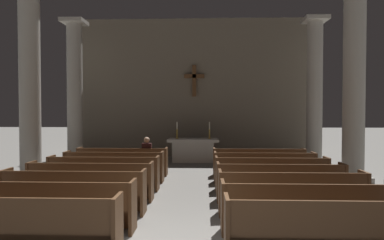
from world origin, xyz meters
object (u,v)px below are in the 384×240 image
at_px(pew_right_row_2, 307,208).
at_px(column_right_second, 354,86).
at_px(pew_left_row_6, 114,167).
at_px(pew_right_row_3, 292,193).
at_px(column_left_third, 75,93).
at_px(pew_right_row_4, 280,182).
at_px(pew_right_row_6, 264,167).
at_px(lone_worshipper, 147,155).
at_px(pew_left_row_4, 91,181).
at_px(altar, 193,150).
at_px(pew_left_row_1, 19,225).
at_px(pew_right_row_1, 330,229).
at_px(pew_left_row_5, 104,173).
at_px(pew_right_row_5, 271,174).
at_px(column_left_second, 30,87).
at_px(candlestick_left, 177,133).
at_px(pew_left_row_2, 51,206).
at_px(pew_left_row_3, 74,191).
at_px(candlestick_right, 209,133).
at_px(pew_left_row_7, 123,161).
at_px(pew_right_row_7, 259,162).
at_px(column_right_third, 314,93).

distance_m(pew_right_row_2, column_right_second, 5.95).
height_order(pew_left_row_6, pew_right_row_3, same).
bearing_deg(column_left_third, pew_right_row_4, -40.00).
relative_size(pew_right_row_6, lone_worshipper, 2.32).
relative_size(pew_left_row_4, altar, 1.39).
distance_m(pew_left_row_1, pew_right_row_1, 4.65).
height_order(pew_right_row_6, lone_worshipper, lone_worshipper).
relative_size(pew_left_row_5, pew_right_row_5, 1.00).
bearing_deg(pew_right_row_1, column_left_second, 142.44).
bearing_deg(candlestick_left, column_left_third, -178.26).
bearing_deg(column_left_second, pew_left_row_6, -5.67).
xyz_separation_m(pew_left_row_2, pew_left_row_4, (0.00, 2.18, 0.00)).
height_order(pew_right_row_6, column_left_second, column_left_second).
bearing_deg(pew_left_row_3, pew_right_row_3, 0.00).
xyz_separation_m(pew_left_row_5, lone_worshipper, (0.85, 2.21, 0.22)).
distance_m(column_left_second, candlestick_right, 7.22).
relative_size(pew_left_row_5, pew_right_row_1, 1.00).
xyz_separation_m(pew_right_row_1, lone_worshipper, (-3.80, 6.57, 0.22)).
relative_size(pew_right_row_4, column_left_third, 0.50).
distance_m(pew_left_row_4, candlestick_right, 7.09).
xyz_separation_m(column_right_second, candlestick_right, (-4.41, 3.92, -1.73)).
distance_m(pew_left_row_4, pew_left_row_5, 1.09).
height_order(pew_right_row_5, column_left_second, column_left_second).
bearing_deg(pew_left_row_1, candlestick_right, 72.58).
height_order(pew_right_row_2, pew_right_row_4, same).
relative_size(pew_left_row_7, column_right_second, 0.50).
distance_m(pew_left_row_6, pew_right_row_1, 7.15).
bearing_deg(pew_right_row_3, candlestick_left, 112.06).
xyz_separation_m(pew_left_row_7, pew_right_row_3, (4.65, -4.35, 0.00)).
distance_m(pew_left_row_1, pew_right_row_6, 7.15).
relative_size(column_left_second, column_left_third, 1.00).
bearing_deg(pew_left_row_6, column_left_second, 174.33).
relative_size(pew_right_row_6, column_right_second, 0.50).
relative_size(pew_right_row_7, column_left_second, 0.50).
height_order(pew_left_row_4, column_left_third, column_left_third).
bearing_deg(pew_right_row_5, pew_left_row_7, 154.90).
relative_size(pew_right_row_5, column_right_third, 0.50).
bearing_deg(pew_right_row_4, column_left_second, 161.74).
bearing_deg(column_right_second, column_right_third, 90.00).
bearing_deg(pew_right_row_1, pew_right_row_5, 90.00).
relative_size(pew_left_row_4, candlestick_left, 4.23).
height_order(pew_right_row_5, pew_right_row_7, same).
bearing_deg(pew_left_row_7, column_left_third, 133.14).
xyz_separation_m(pew_right_row_5, candlestick_right, (-1.62, 5.28, 0.77)).
height_order(pew_right_row_7, lone_worshipper, lone_worshipper).
distance_m(pew_left_row_5, candlestick_right, 6.14).
height_order(pew_left_row_7, column_left_third, column_left_third).
bearing_deg(pew_left_row_4, lone_worshipper, 75.63).
relative_size(pew_left_row_1, pew_left_row_4, 1.00).
xyz_separation_m(pew_right_row_5, lone_worshipper, (-3.80, 2.21, 0.22)).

